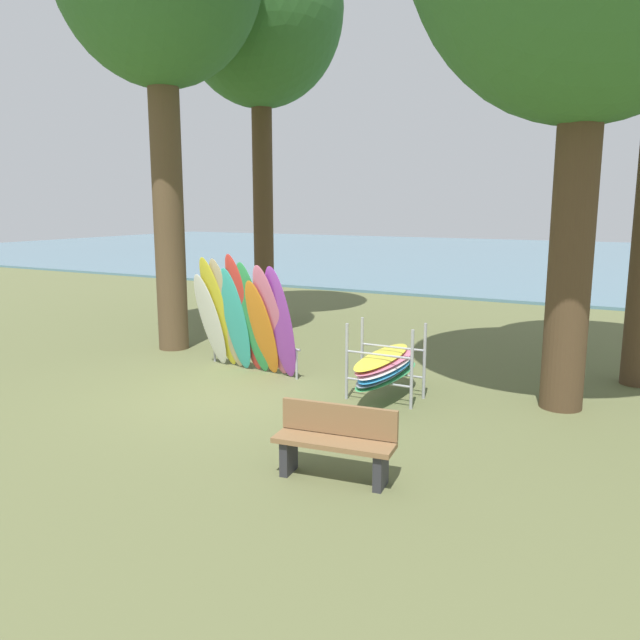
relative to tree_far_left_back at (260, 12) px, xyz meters
The scene contains 6 objects.
ground_plane 10.29m from the tree_far_left_back, 62.03° to the right, with size 80.00×80.00×0.00m, color #60663D.
lake_water 25.71m from the tree_far_left_back, 82.65° to the left, with size 80.00×36.00×0.10m, color slate.
tree_far_left_back is the anchor object (origin of this frame).
leaning_board_pile 8.67m from the tree_far_left_back, 61.14° to the right, with size 2.30×1.00×2.26m.
board_storage_rack 10.38m from the tree_far_left_back, 41.96° to the right, with size 1.15×2.12×1.25m.
park_bench 12.51m from the tree_far_left_back, 52.62° to the right, with size 1.44×0.57×0.85m.
Camera 1 is at (6.05, -8.27, 3.12)m, focal length 35.46 mm.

